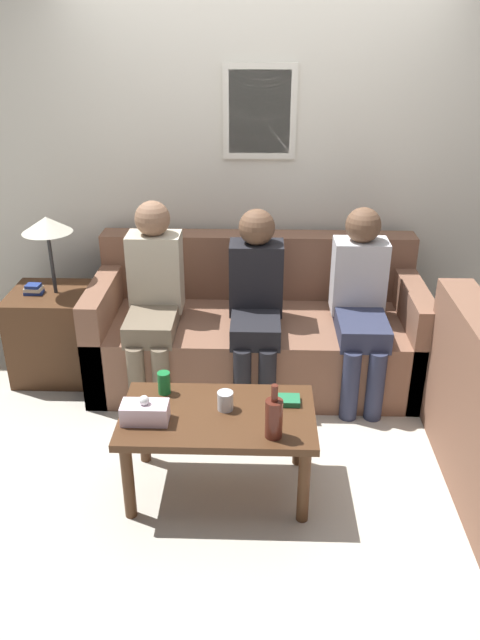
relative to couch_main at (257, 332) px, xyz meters
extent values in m
plane|color=beige|center=(0.00, -0.55, -0.32)|extent=(16.00, 16.00, 0.00)
cube|color=silver|center=(0.00, 0.49, 0.98)|extent=(9.00, 0.06, 2.60)
cube|color=silver|center=(0.00, 0.45, 1.38)|extent=(0.48, 0.02, 0.60)
cube|color=silver|center=(0.00, 0.44, 1.38)|extent=(0.40, 0.01, 0.52)
cube|color=brown|center=(0.00, -0.05, -0.09)|extent=(2.16, 0.92, 0.46)
cube|color=brown|center=(0.00, 0.31, 0.37)|extent=(2.16, 0.20, 0.45)
cube|color=brown|center=(-1.01, -0.05, 0.04)|extent=(0.14, 0.92, 0.71)
cube|color=brown|center=(1.01, -0.05, 0.04)|extent=(0.14, 0.92, 0.71)
cube|color=#4C2D19|center=(-0.19, -1.20, 0.13)|extent=(0.98, 0.56, 0.04)
cylinder|color=#4C2D19|center=(-0.62, -1.42, -0.10)|extent=(0.06, 0.06, 0.43)
cylinder|color=#4C2D19|center=(0.24, -1.42, -0.10)|extent=(0.06, 0.06, 0.43)
cylinder|color=#4C2D19|center=(-0.62, -0.98, -0.10)|extent=(0.06, 0.06, 0.43)
cylinder|color=#4C2D19|center=(0.24, -0.98, -0.10)|extent=(0.06, 0.06, 0.43)
cube|color=#4C2D19|center=(-1.40, -0.05, -0.01)|extent=(0.50, 0.50, 0.62)
cylinder|color=#262628|center=(-1.33, -0.05, 0.51)|extent=(0.02, 0.02, 0.44)
cone|color=beige|center=(-1.33, -0.05, 0.76)|extent=(0.32, 0.32, 0.10)
cube|color=navy|center=(-1.47, -0.07, 0.31)|extent=(0.13, 0.09, 0.02)
cube|color=beige|center=(-1.47, -0.07, 0.33)|extent=(0.11, 0.09, 0.02)
cube|color=navy|center=(-1.47, -0.07, 0.35)|extent=(0.10, 0.08, 0.02)
cylinder|color=#562319|center=(0.09, -1.38, 0.25)|extent=(0.08, 0.08, 0.20)
cylinder|color=#562319|center=(0.09, -1.38, 0.39)|extent=(0.03, 0.03, 0.08)
cylinder|color=silver|center=(-0.15, -1.16, 0.20)|extent=(0.08, 0.08, 0.10)
cube|color=#237547|center=(0.17, -1.10, 0.17)|extent=(0.13, 0.10, 0.03)
cylinder|color=#197A38|center=(-0.48, -1.02, 0.21)|extent=(0.07, 0.07, 0.12)
cube|color=silver|center=(-0.54, -1.28, 0.20)|extent=(0.23, 0.12, 0.10)
sphere|color=white|center=(-0.54, -1.28, 0.27)|extent=(0.05, 0.05, 0.05)
cube|color=#756651|center=(-0.66, -0.28, 0.20)|extent=(0.31, 0.47, 0.14)
cylinder|color=#756651|center=(-0.74, -0.52, -0.09)|extent=(0.11, 0.11, 0.46)
cylinder|color=#756651|center=(-0.58, -0.52, -0.09)|extent=(0.11, 0.11, 0.46)
cube|color=beige|center=(-0.66, -0.05, 0.45)|extent=(0.34, 0.22, 0.51)
sphere|color=#8C664C|center=(-0.66, -0.05, 0.81)|extent=(0.22, 0.22, 0.22)
cube|color=black|center=(-0.01, -0.31, 0.20)|extent=(0.31, 0.44, 0.14)
cylinder|color=black|center=(-0.08, -0.52, -0.09)|extent=(0.11, 0.11, 0.46)
cylinder|color=black|center=(0.07, -0.52, -0.09)|extent=(0.11, 0.11, 0.46)
cube|color=black|center=(-0.01, -0.09, 0.43)|extent=(0.34, 0.22, 0.47)
sphere|color=brown|center=(-0.01, -0.09, 0.77)|extent=(0.23, 0.23, 0.23)
cube|color=#2D334C|center=(0.65, -0.28, 0.20)|extent=(0.31, 0.49, 0.14)
cylinder|color=#2D334C|center=(0.58, -0.53, -0.09)|extent=(0.11, 0.11, 0.46)
cylinder|color=#2D334C|center=(0.73, -0.53, -0.09)|extent=(0.11, 0.11, 0.46)
cube|color=silver|center=(0.65, -0.04, 0.44)|extent=(0.34, 0.22, 0.48)
sphere|color=brown|center=(0.65, -0.04, 0.78)|extent=(0.22, 0.22, 0.22)
camera|label=1|loc=(0.01, -3.80, 1.94)|focal=35.00mm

